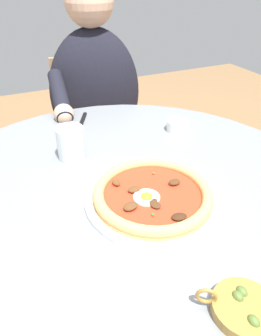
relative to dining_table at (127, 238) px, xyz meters
The scene contains 8 objects.
dining_table is the anchor object (origin of this frame).
pizza_on_plate 0.20m from the dining_table, 27.06° to the left, with size 0.30×0.30×0.04m.
water_glass 0.29m from the dining_table, 157.53° to the right, with size 0.07×0.07×0.09m.
steak_knife 0.42m from the dining_table, behind, with size 0.21×0.11×0.01m.
ramekin_capers 0.39m from the dining_table, 127.81° to the left, with size 0.07×0.07×0.03m.
olive_pan 0.40m from the dining_table, ahead, with size 0.10×0.11×0.04m.
diner_person 0.74m from the dining_table, 166.88° to the left, with size 0.48×0.45×1.18m.
cafe_chair_diner 0.88m from the dining_table, 166.75° to the left, with size 0.51×0.51×0.83m.
Camera 1 is at (0.53, -0.24, 1.20)m, focal length 32.69 mm.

